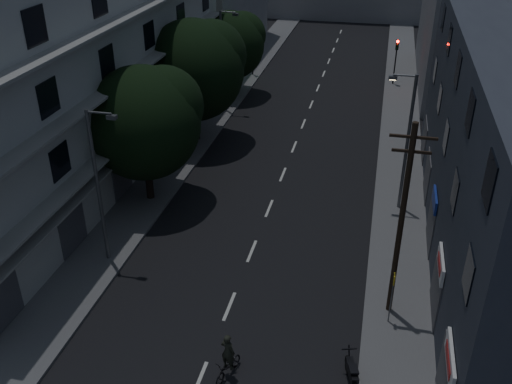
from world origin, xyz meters
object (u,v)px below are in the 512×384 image
at_px(utility_pole, 401,220).
at_px(bus_stop_sign, 393,290).
at_px(motorcycle, 352,374).
at_px(cyclist, 228,362).

height_order(utility_pole, bus_stop_sign, utility_pole).
xyz_separation_m(utility_pole, motorcycle, (-1.32, -4.61, -4.34)).
xyz_separation_m(bus_stop_sign, cyclist, (-6.03, -4.40, -1.19)).
height_order(utility_pole, motorcycle, utility_pole).
bearing_deg(utility_pole, motorcycle, -105.96).
bearing_deg(bus_stop_sign, utility_pole, 89.62).
bearing_deg(utility_pole, bus_stop_sign, -90.38).
bearing_deg(motorcycle, cyclist, 171.21).
bearing_deg(bus_stop_sign, cyclist, -143.88).
bearing_deg(cyclist, bus_stop_sign, 54.80).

